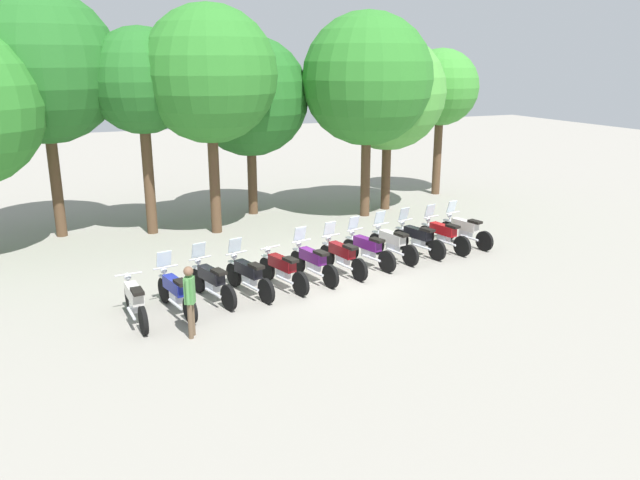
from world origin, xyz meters
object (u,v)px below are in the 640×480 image
at_px(motorcycle_1, 176,291).
at_px(tree_5, 367,79).
at_px(motorcycle_5, 313,261).
at_px(tree_1, 42,67).
at_px(tree_7, 441,88).
at_px(motorcycle_10, 443,234).
at_px(motorcycle_0, 135,301).
at_px(motorcycle_9, 417,238).
at_px(tree_6, 388,92).
at_px(person_0, 190,297).
at_px(tree_2, 141,82).
at_px(motorcycle_7, 367,248).
at_px(tree_3, 209,75).
at_px(tree_4, 250,97).
at_px(motorcycle_3, 248,275).
at_px(motorcycle_8, 392,243).
at_px(motorcycle_11, 465,230).
at_px(motorcycle_2, 212,281).
at_px(motorcycle_4, 282,269).
at_px(motorcycle_6, 342,255).

relative_size(motorcycle_1, tree_5, 0.29).
bearing_deg(motorcycle_5, tree_1, 27.39).
bearing_deg(tree_7, motorcycle_10, -122.13).
bearing_deg(motorcycle_5, motorcycle_0, 89.41).
distance_m(motorcycle_9, tree_6, 7.36).
distance_m(person_0, tree_2, 9.90).
bearing_deg(tree_7, person_0, -141.37).
xyz_separation_m(motorcycle_1, tree_1, (-2.31, 8.27, 5.05)).
height_order(motorcycle_5, person_0, person_0).
bearing_deg(tree_6, tree_1, 176.01).
distance_m(motorcycle_1, tree_1, 9.96).
distance_m(motorcycle_1, tree_6, 12.97).
bearing_deg(tree_2, tree_6, 0.03).
height_order(motorcycle_7, person_0, person_0).
height_order(person_0, tree_6, tree_6).
bearing_deg(motorcycle_7, tree_1, 33.73).
distance_m(motorcycle_10, tree_5, 6.81).
xyz_separation_m(tree_3, tree_7, (10.65, 2.44, -0.70)).
xyz_separation_m(motorcycle_9, tree_5, (0.81, 5.08, 4.59)).
xyz_separation_m(motorcycle_7, tree_4, (-1.11, 7.48, 3.96)).
distance_m(motorcycle_3, motorcycle_8, 4.96).
height_order(motorcycle_5, motorcycle_10, same).
distance_m(motorcycle_7, tree_7, 11.59).
xyz_separation_m(motorcycle_3, tree_7, (11.40, 8.64, 4.11)).
bearing_deg(tree_2, motorcycle_11, -31.35).
relative_size(tree_1, tree_5, 1.07).
height_order(motorcycle_3, motorcycle_11, same).
relative_size(motorcycle_1, motorcycle_5, 1.00).
relative_size(person_0, tree_2, 0.23).
xyz_separation_m(motorcycle_0, tree_5, (9.50, 6.93, 4.60)).
height_order(motorcycle_11, tree_7, tree_7).
bearing_deg(motorcycle_2, person_0, 139.35).
bearing_deg(person_0, motorcycle_8, 50.84).
height_order(motorcycle_2, motorcycle_8, same).
bearing_deg(tree_6, motorcycle_4, -135.22).
height_order(motorcycle_3, person_0, person_0).
bearing_deg(motorcycle_9, motorcycle_4, 88.51).
height_order(motorcycle_4, person_0, person_0).
bearing_deg(tree_2, motorcycle_3, -79.24).
distance_m(motorcycle_1, tree_7, 16.65).
bearing_deg(motorcycle_6, motorcycle_3, 90.22).
bearing_deg(motorcycle_9, tree_6, -34.25).
bearing_deg(person_0, motorcycle_11, 45.92).
relative_size(motorcycle_3, tree_6, 0.31).
height_order(motorcycle_6, tree_3, tree_3).
distance_m(motorcycle_5, tree_6, 9.79).
bearing_deg(motorcycle_5, tree_2, 14.05).
height_order(motorcycle_11, person_0, person_0).
bearing_deg(motorcycle_5, tree_6, -54.16).
bearing_deg(motorcycle_3, tree_3, -21.87).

